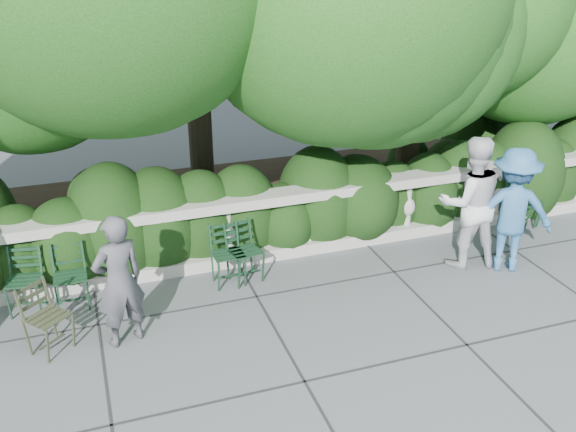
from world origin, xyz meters
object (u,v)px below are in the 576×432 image
object	(u,v)px
person_casual_man	(470,202)
chair_a	(28,318)
chair_e	(530,230)
chair_c	(232,289)
person_older_blue	(512,210)
chair_f	(525,231)
chair_d	(251,285)
person_woman_grey	(119,281)
chair_weathered	(62,354)
chair_b	(75,313)

from	to	relation	value
person_casual_man	chair_a	bearing A→B (deg)	5.90
chair_e	chair_c	bearing A→B (deg)	162.72
chair_e	person_older_blue	xyz separation A→B (m)	(-1.13, -0.87, 0.88)
chair_a	chair_f	bearing A→B (deg)	10.55
chair_c	person_older_blue	xyz separation A→B (m)	(3.78, -0.68, 0.88)
chair_c	chair_d	xyz separation A→B (m)	(0.26, 0.01, 0.00)
chair_a	chair_d	size ratio (longest dim) A/B	1.00
chair_c	person_woman_grey	world-z (taller)	person_woman_grey
chair_d	chair_e	xyz separation A→B (m)	(4.65, 0.18, 0.00)
chair_f	chair_a	bearing A→B (deg)	172.37
chair_c	chair_weathered	xyz separation A→B (m)	(-2.18, -0.77, 0.00)
chair_f	chair_weathered	bearing A→B (deg)	179.80
chair_a	chair_weathered	size ratio (longest dim) A/B	1.00
chair_a	chair_weathered	distance (m)	0.99
chair_f	person_woman_grey	world-z (taller)	person_woman_grey
chair_e	person_casual_man	world-z (taller)	person_casual_man
person_casual_man	chair_e	bearing A→B (deg)	-149.52
chair_f	chair_e	bearing A→B (deg)	-15.97
chair_a	chair_f	world-z (taller)	same
chair_e	person_older_blue	bearing A→B (deg)	-162.14
chair_f	chair_b	bearing A→B (deg)	173.12
chair_a	chair_b	distance (m)	0.57
person_casual_man	person_woman_grey	bearing A→B (deg)	15.33
chair_b	chair_e	size ratio (longest dim) A/B	1.00
chair_c	chair_f	world-z (taller)	same
chair_e	person_older_blue	distance (m)	1.68
chair_a	chair_e	bearing A→B (deg)	10.47
person_woman_grey	person_casual_man	distance (m)	4.78
chair_d	person_older_blue	xyz separation A→B (m)	(3.51, -0.68, 0.88)
person_woman_grey	person_casual_man	bearing A→B (deg)	164.24
person_woman_grey	chair_d	bearing A→B (deg)	-176.66
person_older_blue	chair_a	bearing A→B (deg)	17.27
chair_d	chair_weathered	size ratio (longest dim) A/B	1.00
chair_weathered	person_casual_man	distance (m)	5.57
chair_weathered	person_woman_grey	world-z (taller)	person_woman_grey
chair_a	chair_c	xyz separation A→B (m)	(2.57, -0.14, 0.00)
chair_weathered	chair_d	bearing A→B (deg)	-21.83
chair_a	chair_d	xyz separation A→B (m)	(2.83, -0.14, 0.00)
chair_f	person_casual_man	size ratio (longest dim) A/B	0.44
chair_c	person_casual_man	distance (m)	3.45
person_older_blue	chair_weathered	bearing A→B (deg)	25.53
chair_f	person_casual_man	bearing A→B (deg)	-167.33
person_woman_grey	person_older_blue	xyz separation A→B (m)	(5.24, 0.06, 0.08)
chair_a	chair_d	bearing A→B (deg)	7.33
chair_f	person_casual_man	distance (m)	1.89
chair_b	person_woman_grey	distance (m)	1.25
person_woman_grey	chair_c	bearing A→B (deg)	-173.26
chair_e	person_woman_grey	size ratio (longest dim) A/B	0.52
chair_b	chair_d	xyz separation A→B (m)	(2.26, -0.05, 0.00)
chair_e	chair_weathered	distance (m)	7.15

